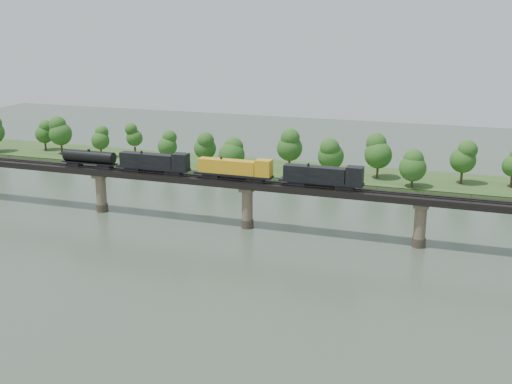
% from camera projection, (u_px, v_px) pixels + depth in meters
% --- Properties ---
extents(ground, '(400.00, 400.00, 0.00)m').
position_uv_depth(ground, '(195.00, 273.00, 126.06)').
color(ground, '#374436').
rests_on(ground, ground).
extents(far_bank, '(300.00, 24.00, 1.60)m').
position_uv_depth(far_bank, '(307.00, 173.00, 203.21)').
color(far_bank, '#2E4B1E').
rests_on(far_bank, ground).
extents(bridge, '(236.00, 30.00, 11.50)m').
position_uv_depth(bridge, '(247.00, 206.00, 151.91)').
color(bridge, '#473A2D').
rests_on(bridge, ground).
extents(bridge_superstructure, '(220.00, 4.90, 0.75)m').
position_uv_depth(bridge_superstructure, '(247.00, 180.00, 150.23)').
color(bridge_superstructure, black).
rests_on(bridge_superstructure, bridge).
extents(far_treeline, '(289.06, 17.54, 13.60)m').
position_uv_depth(far_treeline, '(278.00, 149.00, 199.61)').
color(far_treeline, '#382619').
rests_on(far_treeline, far_bank).
extents(freight_train, '(77.74, 3.03, 5.35)m').
position_uv_depth(freight_train, '(206.00, 167.00, 152.92)').
color(freight_train, black).
rests_on(freight_train, bridge).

